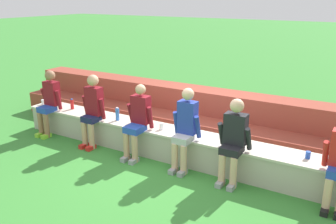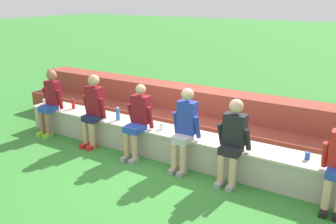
{
  "view_description": "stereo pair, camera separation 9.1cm",
  "coord_description": "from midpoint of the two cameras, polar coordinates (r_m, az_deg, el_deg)",
  "views": [
    {
      "loc": [
        3.01,
        -5.14,
        2.92
      ],
      "look_at": [
        -0.2,
        0.28,
        0.88
      ],
      "focal_mm": 38.84,
      "sensor_mm": 36.0,
      "label": 1
    },
    {
      "loc": [
        3.09,
        -5.09,
        2.92
      ],
      "look_at": [
        -0.2,
        0.28,
        0.88
      ],
      "focal_mm": 38.84,
      "sensor_mm": 36.0,
      "label": 2
    }
  ],
  "objects": [
    {
      "name": "ground_plane",
      "position": [
        6.63,
        0.61,
        -8.17
      ],
      "size": [
        80.0,
        80.0,
        0.0
      ],
      "primitive_type": "plane",
      "color": "#388433"
    },
    {
      "name": "stone_seating_wall",
      "position": [
        6.73,
        1.84,
        -5.1
      ],
      "size": [
        7.2,
        0.6,
        0.53
      ],
      "color": "#B7AF9E",
      "rests_on": "ground"
    },
    {
      "name": "brick_bleachers",
      "position": [
        7.73,
        6.48,
        -1.07
      ],
      "size": [
        9.45,
        1.16,
        0.99
      ],
      "color": "brown",
      "rests_on": "ground"
    },
    {
      "name": "person_far_left",
      "position": [
        8.21,
        -17.67,
        1.77
      ],
      "size": [
        0.5,
        0.57,
        1.39
      ],
      "color": "#996B4C",
      "rests_on": "ground"
    },
    {
      "name": "person_left_of_center",
      "position": [
        7.32,
        -11.35,
        0.62
      ],
      "size": [
        0.51,
        0.5,
        1.44
      ],
      "color": "tan",
      "rests_on": "ground"
    },
    {
      "name": "person_center",
      "position": [
        6.69,
        -4.39,
        -1.2
      ],
      "size": [
        0.52,
        0.61,
        1.37
      ],
      "color": "tan",
      "rests_on": "ground"
    },
    {
      "name": "person_right_of_center",
      "position": [
        6.18,
        3.05,
        -2.46
      ],
      "size": [
        0.49,
        0.54,
        1.44
      ],
      "color": "#DBAD89",
      "rests_on": "ground"
    },
    {
      "name": "person_far_right",
      "position": [
        5.82,
        10.55,
        -4.21
      ],
      "size": [
        0.53,
        0.52,
        1.39
      ],
      "color": "#DBAD89",
      "rests_on": "ground"
    },
    {
      "name": "water_bottle_near_right",
      "position": [
        8.2,
        -14.34,
        1.25
      ],
      "size": [
        0.07,
        0.07,
        0.23
      ],
      "color": "red",
      "rests_on": "stone_seating_wall"
    },
    {
      "name": "water_bottle_center_gap",
      "position": [
        7.14,
        -4.73,
        -0.69
      ],
      "size": [
        0.08,
        0.08,
        0.24
      ],
      "color": "red",
      "rests_on": "stone_seating_wall"
    },
    {
      "name": "water_bottle_mid_left",
      "position": [
        7.27,
        -7.52,
        -0.31
      ],
      "size": [
        0.07,
        0.07,
        0.27
      ],
      "color": "blue",
      "rests_on": "stone_seating_wall"
    },
    {
      "name": "plastic_cup_middle",
      "position": [
        5.95,
        21.46,
        -6.42
      ],
      "size": [
        0.08,
        0.08,
        0.11
      ],
      "primitive_type": "cylinder",
      "color": "blue",
      "rests_on": "stone_seating_wall"
    },
    {
      "name": "plastic_cup_left_end",
      "position": [
        8.75,
        -18.49,
        1.56
      ],
      "size": [
        0.08,
        0.08,
        0.11
      ],
      "primitive_type": "cylinder",
      "color": "white",
      "rests_on": "stone_seating_wall"
    },
    {
      "name": "plastic_cup_right_end",
      "position": [
        6.73,
        -0.62,
        -2.27
      ],
      "size": [
        0.08,
        0.08,
        0.12
      ],
      "primitive_type": "cylinder",
      "color": "white",
      "rests_on": "stone_seating_wall"
    }
  ]
}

